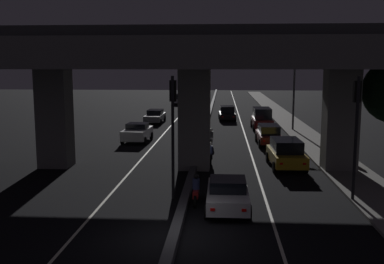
{
  "coord_description": "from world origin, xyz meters",
  "views": [
    {
      "loc": [
        1.66,
        -15.29,
        6.06
      ],
      "look_at": [
        -0.76,
        19.88,
        0.89
      ],
      "focal_mm": 42.0,
      "sensor_mm": 36.0,
      "label": 1
    }
  ],
  "objects_px": {
    "traffic_light_left_of_median": "(173,116)",
    "motorcycle_white_filtering_far": "(211,139)",
    "car_dark_red_fourth": "(262,118)",
    "car_black_fifth": "(227,113)",
    "car_grey_second_oncoming": "(155,116)",
    "pedestrian_on_sidewalk": "(345,146)",
    "car_white_lead": "(228,194)",
    "car_white_lead_oncoming": "(137,132)",
    "motorcycle_black_filtering_mid": "(210,154)",
    "car_white_fourth_oncoming": "(178,98)",
    "traffic_light_right_of_median": "(356,118)",
    "car_dark_red_third": "(269,134)",
    "street_lamp": "(290,85)",
    "car_taxi_yellow_second": "(286,153)",
    "car_dark_blue_third_oncoming": "(196,105)",
    "motorcycle_red_filtering_near": "(196,191)"
  },
  "relations": [
    {
      "from": "car_dark_red_fourth",
      "to": "car_white_lead_oncoming",
      "type": "height_order",
      "value": "car_dark_red_fourth"
    },
    {
      "from": "street_lamp",
      "to": "car_taxi_yellow_second",
      "type": "bearing_deg",
      "value": -98.56
    },
    {
      "from": "car_taxi_yellow_second",
      "to": "car_white_lead_oncoming",
      "type": "xyz_separation_m",
      "value": [
        -10.71,
        8.54,
        -0.12
      ]
    },
    {
      "from": "motorcycle_black_filtering_mid",
      "to": "pedestrian_on_sidewalk",
      "type": "relative_size",
      "value": 1.04
    },
    {
      "from": "traffic_light_left_of_median",
      "to": "traffic_light_right_of_median",
      "type": "height_order",
      "value": "traffic_light_left_of_median"
    },
    {
      "from": "traffic_light_left_of_median",
      "to": "motorcycle_white_filtering_far",
      "type": "distance_m",
      "value": 14.04
    },
    {
      "from": "traffic_light_left_of_median",
      "to": "motorcycle_black_filtering_mid",
      "type": "bearing_deg",
      "value": 78.7
    },
    {
      "from": "traffic_light_right_of_median",
      "to": "car_taxi_yellow_second",
      "type": "height_order",
      "value": "traffic_light_right_of_median"
    },
    {
      "from": "car_white_lead",
      "to": "car_white_fourth_oncoming",
      "type": "xyz_separation_m",
      "value": [
        -7.42,
        53.76,
        0.21
      ]
    },
    {
      "from": "traffic_light_left_of_median",
      "to": "car_grey_second_oncoming",
      "type": "height_order",
      "value": "traffic_light_left_of_median"
    },
    {
      "from": "traffic_light_right_of_median",
      "to": "car_white_fourth_oncoming",
      "type": "height_order",
      "value": "traffic_light_right_of_median"
    },
    {
      "from": "car_white_fourth_oncoming",
      "to": "car_dark_red_fourth",
      "type": "bearing_deg",
      "value": 19.04
    },
    {
      "from": "traffic_light_right_of_median",
      "to": "motorcycle_black_filtering_mid",
      "type": "bearing_deg",
      "value": 131.41
    },
    {
      "from": "car_dark_red_fourth",
      "to": "motorcycle_black_filtering_mid",
      "type": "xyz_separation_m",
      "value": [
        -4.55,
        -16.05,
        -0.49
      ]
    },
    {
      "from": "traffic_light_left_of_median",
      "to": "motorcycle_black_filtering_mid",
      "type": "relative_size",
      "value": 3.22
    },
    {
      "from": "motorcycle_white_filtering_far",
      "to": "car_white_lead",
      "type": "bearing_deg",
      "value": -172.45
    },
    {
      "from": "traffic_light_left_of_median",
      "to": "car_dark_red_third",
      "type": "distance_m",
      "value": 16.13
    },
    {
      "from": "traffic_light_left_of_median",
      "to": "motorcycle_red_filtering_near",
      "type": "distance_m",
      "value": 3.5
    },
    {
      "from": "car_taxi_yellow_second",
      "to": "car_grey_second_oncoming",
      "type": "xyz_separation_m",
      "value": [
        -11.13,
        20.83,
        -0.15
      ]
    },
    {
      "from": "car_black_fifth",
      "to": "car_grey_second_oncoming",
      "type": "xyz_separation_m",
      "value": [
        -7.78,
        -3.01,
        -0.09
      ]
    },
    {
      "from": "traffic_light_left_of_median",
      "to": "traffic_light_right_of_median",
      "type": "xyz_separation_m",
      "value": [
        8.12,
        0.0,
        -0.0
      ]
    },
    {
      "from": "motorcycle_white_filtering_far",
      "to": "traffic_light_left_of_median",
      "type": "bearing_deg",
      "value": 177.55
    },
    {
      "from": "street_lamp",
      "to": "motorcycle_black_filtering_mid",
      "type": "relative_size",
      "value": 4.1
    },
    {
      "from": "car_black_fifth",
      "to": "pedestrian_on_sidewalk",
      "type": "relative_size",
      "value": 2.51
    },
    {
      "from": "car_dark_red_fourth",
      "to": "car_black_fifth",
      "type": "relative_size",
      "value": 1.07
    },
    {
      "from": "car_grey_second_oncoming",
      "to": "car_dark_blue_third_oncoming",
      "type": "xyz_separation_m",
      "value": [
        3.67,
        13.42,
        0.01
      ]
    },
    {
      "from": "car_white_lead_oncoming",
      "to": "motorcycle_black_filtering_mid",
      "type": "relative_size",
      "value": 2.28
    },
    {
      "from": "traffic_light_left_of_median",
      "to": "car_black_fifth",
      "type": "xyz_separation_m",
      "value": [
        2.75,
        30.67,
        -2.99
      ]
    },
    {
      "from": "car_dark_blue_third_oncoming",
      "to": "motorcycle_black_filtering_mid",
      "type": "relative_size",
      "value": 2.53
    },
    {
      "from": "car_white_lead_oncoming",
      "to": "car_black_fifth",
      "type": "bearing_deg",
      "value": 156.71
    },
    {
      "from": "car_white_lead",
      "to": "car_dark_red_fourth",
      "type": "xyz_separation_m",
      "value": [
        3.56,
        25.09,
        0.39
      ]
    },
    {
      "from": "car_dark_red_third",
      "to": "traffic_light_left_of_median",
      "type": "bearing_deg",
      "value": 157.31
    },
    {
      "from": "motorcycle_red_filtering_near",
      "to": "car_dark_red_third",
      "type": "bearing_deg",
      "value": -16.76
    },
    {
      "from": "car_taxi_yellow_second",
      "to": "pedestrian_on_sidewalk",
      "type": "height_order",
      "value": "pedestrian_on_sidewalk"
    },
    {
      "from": "car_grey_second_oncoming",
      "to": "car_black_fifth",
      "type": "bearing_deg",
      "value": 111.65
    },
    {
      "from": "motorcycle_white_filtering_far",
      "to": "car_grey_second_oncoming",
      "type": "bearing_deg",
      "value": 27.91
    },
    {
      "from": "motorcycle_black_filtering_mid",
      "to": "car_white_lead_oncoming",
      "type": "bearing_deg",
      "value": 34.17
    },
    {
      "from": "car_white_lead",
      "to": "car_dark_red_third",
      "type": "distance_m",
      "value": 16.6
    },
    {
      "from": "car_white_lead",
      "to": "car_white_lead_oncoming",
      "type": "relative_size",
      "value": 1.0
    },
    {
      "from": "car_taxi_yellow_second",
      "to": "car_dark_red_third",
      "type": "height_order",
      "value": "car_taxi_yellow_second"
    },
    {
      "from": "street_lamp",
      "to": "car_white_lead",
      "type": "bearing_deg",
      "value": -103.91
    },
    {
      "from": "car_dark_blue_third_oncoming",
      "to": "street_lamp",
      "type": "bearing_deg",
      "value": 25.93
    },
    {
      "from": "car_white_lead_oncoming",
      "to": "pedestrian_on_sidewalk",
      "type": "distance_m",
      "value": 16.06
    },
    {
      "from": "traffic_light_left_of_median",
      "to": "street_lamp",
      "type": "distance_m",
      "value": 24.15
    },
    {
      "from": "car_dark_red_third",
      "to": "car_white_lead_oncoming",
      "type": "distance_m",
      "value": 10.48
    },
    {
      "from": "traffic_light_right_of_median",
      "to": "street_lamp",
      "type": "relative_size",
      "value": 0.79
    },
    {
      "from": "traffic_light_left_of_median",
      "to": "car_dark_red_fourth",
      "type": "distance_m",
      "value": 24.48
    },
    {
      "from": "car_taxi_yellow_second",
      "to": "motorcycle_white_filtering_far",
      "type": "xyz_separation_m",
      "value": [
        -4.7,
        6.76,
        -0.29
      ]
    },
    {
      "from": "car_dark_blue_third_oncoming",
      "to": "motorcycle_red_filtering_near",
      "type": "bearing_deg",
      "value": 1.27
    },
    {
      "from": "traffic_light_left_of_median",
      "to": "motorcycle_black_filtering_mid",
      "type": "height_order",
      "value": "traffic_light_left_of_median"
    }
  ]
}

